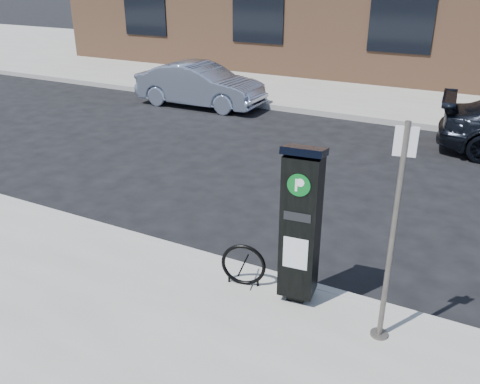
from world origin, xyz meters
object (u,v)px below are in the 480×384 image
Objects in this scene: sign_pole at (392,239)px; car_silver at (200,85)px; parking_kiosk at (301,224)px; bike_rack at (243,265)px.

sign_pole is 10.79m from car_silver.
bike_rack is (-0.69, -0.05, -0.71)m from parking_kiosk.
parking_kiosk reaches higher than car_silver.
sign_pole is 1.95m from bike_rack.
bike_rack is at bearing 162.36° from sign_pole.
car_silver is (-6.20, 7.75, -0.51)m from parking_kiosk.
parking_kiosk is 0.99m from bike_rack.
parking_kiosk is 0.51× the size of car_silver.
sign_pole reaches higher than car_silver.
bike_rack is 9.55m from car_silver.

